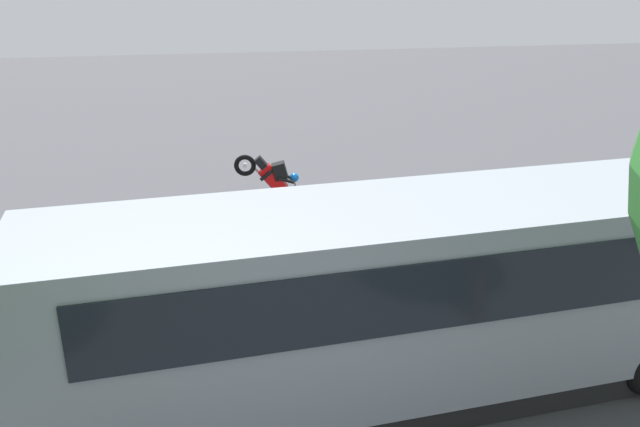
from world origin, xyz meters
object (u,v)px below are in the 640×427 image
(spectator_left, at_px, (360,260))
(spectator_centre, at_px, (307,262))
(tour_bus, at_px, (400,302))
(spectator_far_left, at_px, (416,253))
(parked_motorcycle_silver, at_px, (282,311))
(parked_motorcycle_dark, at_px, (428,297))
(traffic_cone, at_px, (352,193))
(stunt_motorcycle, at_px, (272,178))

(spectator_left, xyz_separation_m, spectator_centre, (1.05, -0.08, -0.00))
(tour_bus, xyz_separation_m, spectator_far_left, (-1.31, -2.94, -0.60))
(spectator_left, relative_size, parked_motorcycle_silver, 0.89)
(parked_motorcycle_dark, height_order, traffic_cone, parked_motorcycle_dark)
(spectator_left, bearing_deg, spectator_far_left, -172.54)
(spectator_left, bearing_deg, traffic_cone, -102.50)
(tour_bus, xyz_separation_m, traffic_cone, (-1.44, -8.90, -1.34))
(tour_bus, relative_size, traffic_cone, 17.99)
(stunt_motorcycle, bearing_deg, parked_motorcycle_dark, 109.70)
(tour_bus, bearing_deg, traffic_cone, -99.20)
(spectator_far_left, distance_m, parked_motorcycle_dark, 1.00)
(spectator_centre, bearing_deg, tour_bus, 108.70)
(spectator_centre, bearing_deg, spectator_left, 175.39)
(spectator_centre, relative_size, traffic_cone, 2.87)
(spectator_centre, height_order, stunt_motorcycle, stunt_motorcycle)
(spectator_far_left, bearing_deg, spectator_left, 7.46)
(spectator_left, distance_m, stunt_motorcycle, 5.79)
(tour_bus, height_order, traffic_cone, tour_bus)
(tour_bus, bearing_deg, parked_motorcycle_silver, -53.69)
(spectator_centre, distance_m, parked_motorcycle_silver, 1.12)
(tour_bus, xyz_separation_m, parked_motorcycle_silver, (1.56, -2.12, -1.16))
(spectator_left, distance_m, parked_motorcycle_silver, 1.87)
(spectator_far_left, height_order, parked_motorcycle_silver, spectator_far_left)
(tour_bus, distance_m, parked_motorcycle_silver, 2.88)
(parked_motorcycle_silver, height_order, stunt_motorcycle, stunt_motorcycle)
(parked_motorcycle_dark, bearing_deg, stunt_motorcycle, -70.30)
(parked_motorcycle_silver, distance_m, stunt_motorcycle, 6.40)
(stunt_motorcycle, bearing_deg, spectator_far_left, 112.46)
(parked_motorcycle_dark, relative_size, stunt_motorcycle, 1.06)
(spectator_far_left, xyz_separation_m, parked_motorcycle_dark, (0.01, 0.82, -0.56))
(spectator_left, relative_size, spectator_centre, 1.00)
(traffic_cone, bearing_deg, spectator_centre, 68.24)
(spectator_far_left, distance_m, spectator_centre, 2.28)
(stunt_motorcycle, distance_m, traffic_cone, 2.56)
(parked_motorcycle_silver, bearing_deg, spectator_left, -158.37)
(spectator_left, height_order, parked_motorcycle_silver, spectator_left)
(parked_motorcycle_dark, xyz_separation_m, stunt_motorcycle, (2.28, -6.36, 0.56))
(spectator_left, relative_size, parked_motorcycle_dark, 0.89)
(spectator_left, height_order, spectator_centre, spectator_left)
(spectator_centre, relative_size, parked_motorcycle_dark, 0.89)
(tour_bus, distance_m, spectator_far_left, 3.27)
(parked_motorcycle_dark, bearing_deg, spectator_left, -28.54)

